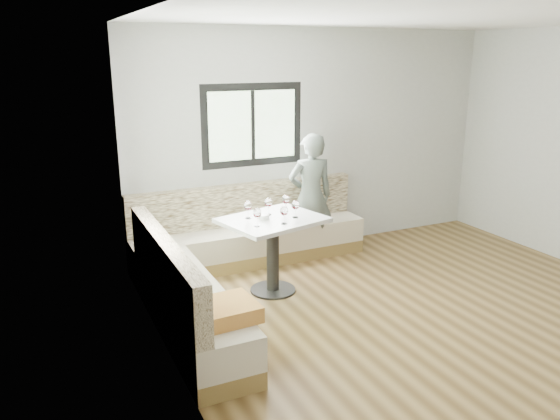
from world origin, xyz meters
name	(u,v)px	position (x,y,z in m)	size (l,w,h in m)	color
room	(440,178)	(-0.08, 0.08, 1.41)	(5.01, 5.01, 2.81)	olive
banquette	(226,260)	(-1.59, 1.62, 0.33)	(2.90, 2.80, 0.95)	olive
table	(273,237)	(-1.16, 1.34, 0.62)	(1.16, 1.00, 0.82)	black
person	(310,196)	(-0.29, 2.12, 0.78)	(0.57, 0.37, 1.57)	#555E57
olive_ramekin	(264,217)	(-1.25, 1.36, 0.85)	(0.11, 0.11, 0.04)	white
wine_glass_a	(257,214)	(-1.41, 1.16, 0.96)	(0.08, 0.08, 0.19)	white
wine_glass_b	(284,211)	(-1.14, 1.11, 0.96)	(0.08, 0.08, 0.19)	white
wine_glass_c	(295,205)	(-0.93, 1.26, 0.96)	(0.08, 0.08, 0.19)	white
wine_glass_d	(268,203)	(-1.15, 1.47, 0.96)	(0.08, 0.08, 0.19)	white
wine_glass_e	(286,200)	(-0.93, 1.51, 0.96)	(0.08, 0.08, 0.19)	white
wine_glass_f	(248,206)	(-1.39, 1.44, 0.96)	(0.08, 0.08, 0.19)	white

